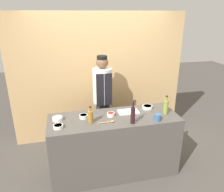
{
  "coord_description": "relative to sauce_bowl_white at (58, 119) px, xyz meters",
  "views": [
    {
      "loc": [
        -0.69,
        -2.77,
        2.37
      ],
      "look_at": [
        0.0,
        0.14,
        1.22
      ],
      "focal_mm": 35.0,
      "sensor_mm": 36.0,
      "label": 1
    }
  ],
  "objects": [
    {
      "name": "sauce_bowl_orange",
      "position": [
        0.37,
        -0.01,
        -0.0
      ],
      "size": [
        0.12,
        0.12,
        0.05
      ],
      "color": "white",
      "rests_on": "counter"
    },
    {
      "name": "bottle_wine",
      "position": [
        1.01,
        -0.32,
        0.1
      ],
      "size": [
        0.06,
        0.06,
        0.32
      ],
      "color": "black",
      "rests_on": "counter"
    },
    {
      "name": "chef_center",
      "position": [
        0.78,
        0.66,
        -0.04
      ],
      "size": [
        0.33,
        0.33,
        1.71
      ],
      "color": "#28282D",
      "rests_on": "ground_plane"
    },
    {
      "name": "bottle_vinegar",
      "position": [
        0.45,
        -0.17,
        0.07
      ],
      "size": [
        0.07,
        0.07,
        0.24
      ],
      "color": "olive",
      "rests_on": "counter"
    },
    {
      "name": "sauce_bowl_red",
      "position": [
        0.76,
        -0.03,
        -0.0
      ],
      "size": [
        0.11,
        0.11,
        0.05
      ],
      "color": "white",
      "rests_on": "counter"
    },
    {
      "name": "counter",
      "position": [
        0.8,
        -0.08,
        -0.5
      ],
      "size": [
        1.9,
        0.68,
        0.94
      ],
      "color": "#514C47",
      "rests_on": "ground_plane"
    },
    {
      "name": "sauce_bowl_white",
      "position": [
        0.0,
        0.0,
        0.0
      ],
      "size": [
        0.14,
        0.14,
        0.05
      ],
      "color": "white",
      "rests_on": "counter"
    },
    {
      "name": "cabinet_wall",
      "position": [
        0.8,
        1.12,
        0.23
      ],
      "size": [
        3.26,
        0.18,
        2.4
      ],
      "color": "tan",
      "rests_on": "ground_plane"
    },
    {
      "name": "bottle_oil",
      "position": [
        1.58,
        -0.14,
        0.08
      ],
      "size": [
        0.07,
        0.07,
        0.29
      ],
      "color": "olive",
      "rests_on": "counter"
    },
    {
      "name": "sauce_bowl_purple",
      "position": [
        0.01,
        -0.22,
        -0.01
      ],
      "size": [
        0.13,
        0.13,
        0.04
      ],
      "color": "white",
      "rests_on": "counter"
    },
    {
      "name": "ground_plane",
      "position": [
        0.8,
        -0.08,
        -0.97
      ],
      "size": [
        14.0,
        14.0,
        0.0
      ],
      "primitive_type": "plane",
      "color": "#4C4742"
    },
    {
      "name": "wooden_spoon",
      "position": [
        0.68,
        -0.23,
        -0.02
      ],
      "size": [
        0.23,
        0.04,
        0.02
      ],
      "color": "#B2844C",
      "rests_on": "counter"
    },
    {
      "name": "cutting_board",
      "position": [
        1.05,
        0.03,
        -0.02
      ],
      "size": [
        0.31,
        0.19,
        0.02
      ],
      "color": "white",
      "rests_on": "counter"
    },
    {
      "name": "sauce_bowl_green",
      "position": [
        1.39,
        0.1,
        -0.0
      ],
      "size": [
        0.16,
        0.16,
        0.05
      ],
      "color": "white",
      "rests_on": "counter"
    },
    {
      "name": "cup_blue",
      "position": [
        1.37,
        -0.32,
        0.02
      ],
      "size": [
        0.09,
        0.09,
        0.09
      ],
      "color": "#386093",
      "rests_on": "counter"
    }
  ]
}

